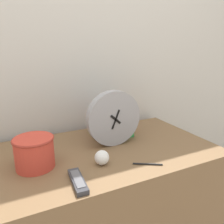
% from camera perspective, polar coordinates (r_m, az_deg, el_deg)
% --- Properties ---
extents(wall_back, '(6.00, 0.04, 2.40)m').
position_cam_1_polar(wall_back, '(1.39, -13.42, 15.06)').
color(wall_back, beige).
rests_on(wall_back, ground_plane).
extents(desk, '(1.36, 0.66, 0.71)m').
position_cam_1_polar(desk, '(1.32, -6.53, -24.62)').
color(desk, brown).
rests_on(desk, ground_plane).
extents(desk_clock, '(0.30, 0.05, 0.30)m').
position_cam_1_polar(desk_clock, '(1.15, 0.46, -1.67)').
color(desk_clock, '#99999E').
rests_on(desk_clock, desk).
extents(book_stack, '(0.25, 0.19, 0.16)m').
position_cam_1_polar(book_stack, '(1.31, 0.11, -2.73)').
color(book_stack, green).
rests_on(book_stack, desk).
extents(basket, '(0.17, 0.17, 0.14)m').
position_cam_1_polar(basket, '(1.02, -19.62, -9.66)').
color(basket, '#C63D2D').
rests_on(basket, desk).
extents(tv_remote, '(0.06, 0.17, 0.02)m').
position_cam_1_polar(tv_remote, '(0.89, -8.93, -17.37)').
color(tv_remote, '#333338').
rests_on(tv_remote, desk).
extents(crumpled_paper_ball, '(0.07, 0.07, 0.07)m').
position_cam_1_polar(crumpled_paper_ball, '(1.00, -2.66, -11.80)').
color(crumpled_paper_ball, white).
rests_on(crumpled_paper_ball, desk).
extents(pen, '(0.12, 0.07, 0.01)m').
position_cam_1_polar(pen, '(1.02, 9.28, -13.27)').
color(pen, black).
rests_on(pen, desk).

